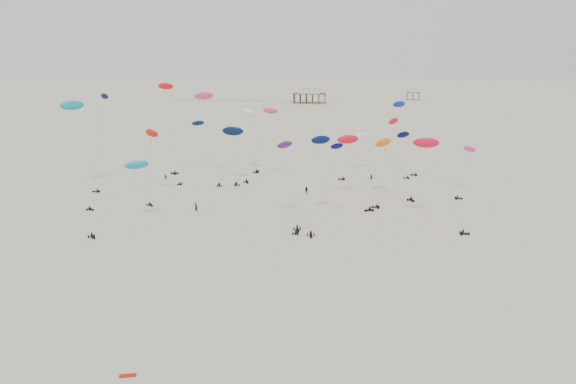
# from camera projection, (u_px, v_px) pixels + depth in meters

# --- Properties ---
(ground_plane) EXTENTS (900.00, 900.00, 0.00)m
(ground_plane) POSITION_uv_depth(u_px,v_px,m) (314.00, 139.00, 219.47)
(ground_plane) COLOR beige
(pavilion_main) EXTENTS (21.00, 13.00, 9.80)m
(pavilion_main) POSITION_uv_depth(u_px,v_px,m) (310.00, 97.00, 364.05)
(pavilion_main) COLOR brown
(pavilion_main) RESTS_ON ground
(pavilion_small) EXTENTS (9.00, 7.00, 8.00)m
(pavilion_small) POSITION_uv_depth(u_px,v_px,m) (413.00, 95.00, 386.98)
(pavilion_small) COLOR brown
(pavilion_small) RESTS_ON ground
(pier_fence) EXTENTS (80.20, 0.20, 1.50)m
(pier_fence) POSITION_uv_depth(u_px,v_px,m) (231.00, 101.00, 369.51)
(pier_fence) COLOR black
(pier_fence) RESTS_ON ground
(rig_0) EXTENTS (9.12, 8.51, 19.67)m
(rig_0) POSITION_uv_depth(u_px,v_px,m) (265.00, 127.00, 147.57)
(rig_0) COLOR black
(rig_0) RESTS_ON ground
(rig_1) EXTENTS (7.02, 15.55, 19.99)m
(rig_1) POSITION_uv_depth(u_px,v_px,m) (316.00, 158.00, 113.01)
(rig_1) COLOR black
(rig_1) RESTS_ON ground
(rig_2) EXTENTS (6.90, 17.53, 18.78)m
(rig_2) POSITION_uv_depth(u_px,v_px,m) (190.00, 140.00, 164.49)
(rig_2) COLOR black
(rig_2) RESTS_ON ground
(rig_3) EXTENTS (6.91, 13.65, 18.42)m
(rig_3) POSITION_uv_depth(u_px,v_px,m) (323.00, 192.00, 107.95)
(rig_3) COLOR black
(rig_3) RESTS_ON ground
(rig_4) EXTENTS (5.89, 13.93, 17.37)m
(rig_4) POSITION_uv_depth(u_px,v_px,m) (151.00, 143.00, 131.56)
(rig_4) COLOR black
(rig_4) RESTS_ON ground
(rig_5) EXTENTS (9.09, 13.21, 26.58)m
(rig_5) POSITION_uv_depth(u_px,v_px,m) (168.00, 101.00, 149.42)
(rig_5) COLOR black
(rig_5) RESTS_ON ground
(rig_6) EXTENTS (10.47, 9.44, 14.81)m
(rig_6) POSITION_uv_depth(u_px,v_px,m) (388.00, 152.00, 131.73)
(rig_6) COLOR black
(rig_6) RESTS_ON ground
(rig_7) EXTENTS (6.07, 9.76, 12.48)m
(rig_7) POSITION_uv_depth(u_px,v_px,m) (466.00, 163.00, 134.05)
(rig_7) COLOR black
(rig_7) RESTS_ON ground
(rig_8) EXTENTS (9.73, 14.12, 24.38)m
(rig_8) POSITION_uv_depth(u_px,v_px,m) (206.00, 110.00, 148.31)
(rig_8) COLOR black
(rig_8) RESTS_ON ground
(rig_9) EXTENTS (7.23, 14.71, 21.31)m
(rig_9) POSITION_uv_depth(u_px,v_px,m) (402.00, 118.00, 161.48)
(rig_9) COLOR black
(rig_9) RESTS_ON ground
(rig_10) EXTENTS (4.73, 7.92, 12.42)m
(rig_10) POSITION_uv_depth(u_px,v_px,m) (404.00, 141.00, 154.14)
(rig_10) COLOR black
(rig_10) RESTS_ON ground
(rig_11) EXTENTS (5.48, 7.35, 24.95)m
(rig_11) POSITION_uv_depth(u_px,v_px,m) (98.00, 147.00, 121.53)
(rig_11) COLOR black
(rig_11) RESTS_ON ground
(rig_12) EXTENTS (7.96, 9.77, 19.91)m
(rig_12) POSITION_uv_depth(u_px,v_px,m) (384.00, 154.00, 122.43)
(rig_12) COLOR black
(rig_12) RESTS_ON ground
(rig_13) EXTENTS (10.27, 12.90, 17.06)m
(rig_13) POSITION_uv_depth(u_px,v_px,m) (352.00, 148.00, 130.04)
(rig_13) COLOR black
(rig_13) RESTS_ON ground
(rig_14) EXTENTS (10.24, 11.70, 18.64)m
(rig_14) POSITION_uv_depth(u_px,v_px,m) (432.00, 156.00, 111.35)
(rig_14) COLOR black
(rig_14) RESTS_ON ground
(rig_15) EXTENTS (5.86, 7.37, 14.83)m
(rig_15) POSITION_uv_depth(u_px,v_px,m) (233.00, 138.00, 145.73)
(rig_15) COLOR black
(rig_15) RESTS_ON ground
(rig_16) EXTENTS (6.43, 5.75, 18.33)m
(rig_16) POSITION_uv_depth(u_px,v_px,m) (250.00, 122.00, 157.05)
(rig_16) COLOR black
(rig_16) RESTS_ON ground
(rig_17) EXTENTS (10.58, 8.12, 22.32)m
(rig_17) POSITION_uv_depth(u_px,v_px,m) (74.00, 114.00, 138.07)
(rig_17) COLOR black
(rig_17) RESTS_ON ground
(rig_18) EXTENTS (9.05, 16.57, 17.14)m
(rig_18) POSITION_uv_depth(u_px,v_px,m) (359.00, 143.00, 159.38)
(rig_18) COLOR black
(rig_18) RESTS_ON ground
(rig_19) EXTENTS (8.62, 15.56, 16.48)m
(rig_19) POSITION_uv_depth(u_px,v_px,m) (130.00, 175.00, 111.57)
(rig_19) COLOR black
(rig_19) RESTS_ON ground
(rig_20) EXTENTS (6.15, 10.45, 16.83)m
(rig_20) POSITION_uv_depth(u_px,v_px,m) (289.00, 174.00, 110.57)
(rig_20) COLOR black
(rig_20) RESTS_ON ground
(spectator_0) EXTENTS (1.02, 0.96, 2.32)m
(spectator_0) POSITION_uv_depth(u_px,v_px,m) (196.00, 211.00, 121.64)
(spectator_0) COLOR black
(spectator_0) RESTS_ON ground
(spectator_1) EXTENTS (1.24, 0.96, 2.24)m
(spectator_1) POSITION_uv_depth(u_px,v_px,m) (306.00, 194.00, 135.87)
(spectator_1) COLOR black
(spectator_1) RESTS_ON ground
(spectator_2) EXTENTS (1.24, 0.77, 1.99)m
(spectator_2) POSITION_uv_depth(u_px,v_px,m) (166.00, 180.00, 150.32)
(spectator_2) COLOR black
(spectator_2) RESTS_ON ground
(spectator_3) EXTENTS (0.85, 0.67, 2.09)m
(spectator_3) POSITION_uv_depth(u_px,v_px,m) (371.00, 180.00, 150.13)
(spectator_3) COLOR black
(spectator_3) RESTS_ON ground
(grounded_kite_b) EXTENTS (1.92, 1.12, 0.07)m
(grounded_kite_b) POSITION_uv_depth(u_px,v_px,m) (128.00, 376.00, 60.32)
(grounded_kite_b) COLOR #B5110B
(grounded_kite_b) RESTS_ON ground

